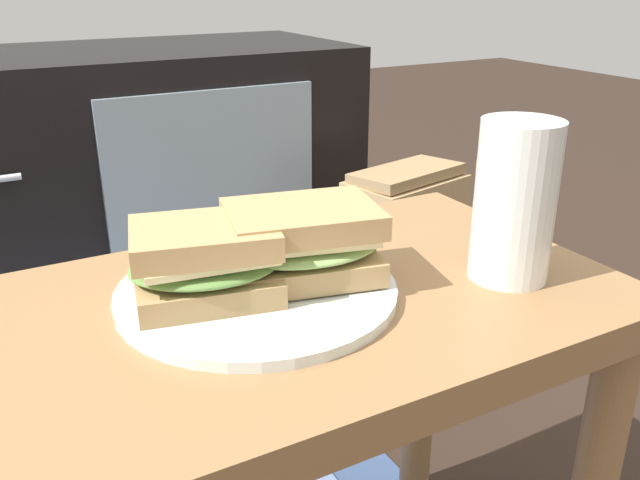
# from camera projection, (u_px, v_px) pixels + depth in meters

# --- Properties ---
(side_table) EXTENTS (0.56, 0.36, 0.46)m
(side_table) POSITION_uv_depth(u_px,v_px,m) (316.00, 376.00, 0.65)
(side_table) COLOR olive
(side_table) RESTS_ON ground
(tv_cabinet) EXTENTS (0.96, 0.46, 0.58)m
(tv_cabinet) POSITION_uv_depth(u_px,v_px,m) (128.00, 186.00, 1.47)
(tv_cabinet) COLOR black
(tv_cabinet) RESTS_ON ground
(plate) EXTENTS (0.25, 0.25, 0.01)m
(plate) POSITION_uv_depth(u_px,v_px,m) (257.00, 291.00, 0.61)
(plate) COLOR silver
(plate) RESTS_ON side_table
(sandwich_front) EXTENTS (0.15, 0.12, 0.07)m
(sandwich_front) POSITION_uv_depth(u_px,v_px,m) (206.00, 262.00, 0.57)
(sandwich_front) COLOR tan
(sandwich_front) RESTS_ON plate
(sandwich_back) EXTENTS (0.16, 0.13, 0.07)m
(sandwich_back) POSITION_uv_depth(u_px,v_px,m) (302.00, 242.00, 0.61)
(sandwich_back) COLOR tan
(sandwich_back) RESTS_ON plate
(beer_glass) EXTENTS (0.07, 0.07, 0.15)m
(beer_glass) POSITION_uv_depth(u_px,v_px,m) (514.00, 205.00, 0.62)
(beer_glass) COLOR silver
(beer_glass) RESTS_ON side_table
(paper_bag) EXTENTS (0.25, 0.18, 0.38)m
(paper_bag) POSITION_uv_depth(u_px,v_px,m) (402.00, 262.00, 1.35)
(paper_bag) COLOR tan
(paper_bag) RESTS_ON ground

